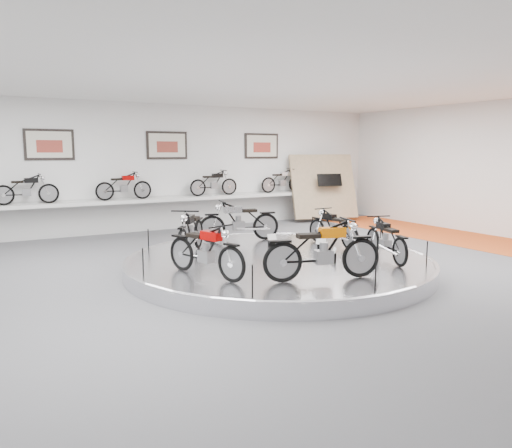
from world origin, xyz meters
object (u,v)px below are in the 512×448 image
bike_a (333,228)px  bike_e (323,250)px  bike_d (205,250)px  shelf (171,199)px  bike_c (191,231)px  display_platform (279,264)px  bike_f (386,239)px  bike_b (239,221)px

bike_a → bike_e: size_ratio=0.82×
bike_a → bike_d: bearing=105.2°
shelf → bike_c: bike_c is taller
display_platform → bike_f: (1.73, -1.35, 0.59)m
shelf → bike_b: 4.34m
shelf → bike_c: size_ratio=6.41×
display_platform → bike_c: bike_c is taller
display_platform → bike_e: bearing=-100.4°
bike_b → bike_e: size_ratio=0.96×
bike_f → display_platform: bearing=69.7°
shelf → bike_b: (0.16, -4.33, -0.19)m
bike_a → bike_c: 3.35m
display_platform → bike_a: 1.91m
shelf → bike_f: bearing=-77.4°
display_platform → bike_c: size_ratio=3.73×
bike_b → bike_e: bike_e is taller
bike_a → bike_d: size_ratio=0.91×
bike_b → bike_e: bearing=94.5°
bike_b → bike_e: 4.07m
bike_c → shelf: bearing=-158.9°
shelf → bike_b: bearing=-87.9°
bike_d → bike_e: size_ratio=0.91×
bike_d → bike_e: bike_e is taller
bike_a → bike_d: 3.95m
shelf → bike_d: bike_d is taller
bike_a → bike_c: size_ratio=0.86×
display_platform → bike_f: bike_f is taller
bike_f → shelf: bearing=30.2°
bike_c → bike_e: bearing=56.6°
bike_b → bike_f: 3.76m
shelf → bike_d: 7.41m
display_platform → bike_a: size_ratio=4.32×
bike_c → bike_f: bike_c is taller
shelf → bike_b: size_ratio=6.33×
bike_e → bike_d: bearing=158.6°
display_platform → bike_a: bike_a is taller
bike_c → bike_a: bearing=113.7°
bike_a → shelf: bearing=14.7°
bike_c → bike_d: bearing=22.0°
display_platform → bike_b: (0.16, 2.07, 0.66)m
shelf → bike_a: bearing=-73.5°
bike_c → bike_e: 3.36m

